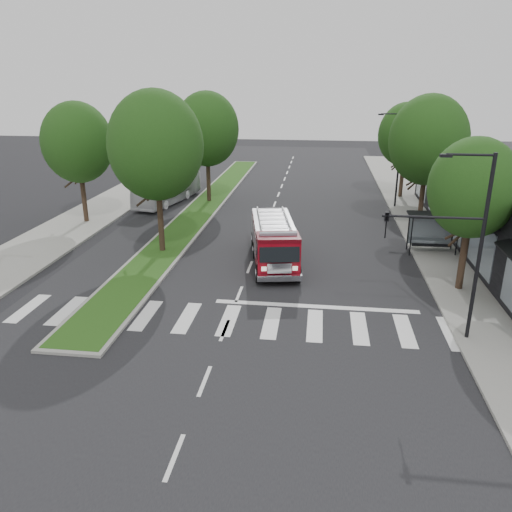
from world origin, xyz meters
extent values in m
plane|color=black|center=(0.00, 0.00, 0.00)|extent=(140.00, 140.00, 0.00)
cube|color=gray|center=(12.50, 10.00, 0.07)|extent=(5.00, 80.00, 0.15)
cube|color=gray|center=(-14.50, 10.00, 0.07)|extent=(5.00, 80.00, 0.15)
cube|color=gray|center=(-6.00, 18.00, 0.07)|extent=(3.00, 50.00, 0.14)
cube|color=#244C15|center=(-6.00, 18.00, 0.14)|extent=(2.60, 49.50, 0.02)
cylinder|color=black|center=(9.80, 7.40, 1.25)|extent=(0.08, 0.08, 2.50)
cylinder|color=black|center=(12.60, 7.40, 1.25)|extent=(0.08, 0.08, 2.50)
cylinder|color=black|center=(9.80, 8.60, 1.25)|extent=(0.08, 0.08, 2.50)
cylinder|color=black|center=(12.60, 8.60, 1.25)|extent=(0.08, 0.08, 2.50)
cube|color=black|center=(11.20, 8.00, 2.55)|extent=(3.20, 1.60, 0.12)
cube|color=#8C99A5|center=(11.20, 8.70, 1.30)|extent=(2.80, 0.04, 1.80)
cube|color=black|center=(11.20, 8.00, 0.55)|extent=(2.40, 0.40, 0.08)
cylinder|color=black|center=(11.50, 2.00, 1.87)|extent=(0.36, 0.36, 3.74)
ellipsoid|color=black|center=(11.50, 2.00, 5.53)|extent=(4.40, 4.40, 5.06)
cylinder|color=black|center=(11.50, 14.00, 2.20)|extent=(0.36, 0.36, 4.40)
ellipsoid|color=black|center=(11.50, 14.00, 6.50)|extent=(5.60, 5.60, 6.44)
cylinder|color=black|center=(11.50, 24.00, 1.98)|extent=(0.36, 0.36, 3.96)
ellipsoid|color=black|center=(11.50, 24.00, 5.85)|extent=(5.00, 5.00, 5.75)
cylinder|color=black|center=(-6.00, 6.00, 2.31)|extent=(0.36, 0.36, 4.62)
ellipsoid|color=black|center=(-6.00, 6.00, 6.83)|extent=(5.80, 5.80, 6.67)
cylinder|color=black|center=(-6.00, 20.00, 2.20)|extent=(0.36, 0.36, 4.40)
ellipsoid|color=black|center=(-6.00, 20.00, 6.50)|extent=(5.60, 5.60, 6.44)
cylinder|color=black|center=(-14.00, 12.00, 2.09)|extent=(0.36, 0.36, 4.18)
ellipsoid|color=black|center=(-14.00, 12.00, 6.17)|extent=(5.20, 5.20, 5.98)
cylinder|color=black|center=(10.50, -3.50, 4.00)|extent=(0.16, 0.16, 8.00)
cylinder|color=black|center=(9.60, -3.50, 7.90)|extent=(1.80, 0.10, 0.10)
cube|color=black|center=(8.70, -3.50, 7.85)|extent=(0.45, 0.20, 0.12)
cylinder|color=black|center=(8.50, -3.50, 5.40)|extent=(4.00, 0.10, 0.10)
imported|color=black|center=(6.70, -3.50, 5.00)|extent=(0.18, 0.22, 1.10)
cylinder|color=black|center=(10.50, 20.00, 4.00)|extent=(0.16, 0.16, 8.00)
cylinder|color=black|center=(9.60, 20.00, 7.90)|extent=(1.80, 0.10, 0.10)
cube|color=black|center=(8.70, 20.00, 7.85)|extent=(0.45, 0.20, 0.12)
cube|color=#52040B|center=(1.33, 5.07, 0.46)|extent=(3.65, 8.09, 0.23)
cube|color=maroon|center=(1.20, 5.80, 1.44)|extent=(3.32, 6.26, 1.86)
cube|color=maroon|center=(1.83, 2.23, 1.44)|extent=(2.58, 2.05, 1.95)
cube|color=#B2B2B7|center=(1.20, 5.80, 2.42)|extent=(3.32, 6.26, 0.11)
cylinder|color=#B2B2B7|center=(0.38, 5.66, 2.60)|extent=(1.06, 5.51, 0.09)
cylinder|color=#B2B2B7|center=(2.02, 5.95, 2.60)|extent=(1.06, 5.51, 0.09)
cube|color=silver|center=(2.02, 1.18, 0.56)|extent=(2.44, 0.74, 0.33)
cube|color=#8C99A5|center=(1.83, 2.23, 2.69)|extent=(2.07, 0.68, 0.17)
cylinder|color=black|center=(0.83, 1.77, 0.51)|extent=(0.50, 1.06, 1.02)
cylinder|color=black|center=(2.93, 2.15, 0.51)|extent=(0.50, 1.06, 1.02)
cylinder|color=black|center=(0.15, 5.62, 0.51)|extent=(0.50, 1.06, 1.02)
cylinder|color=black|center=(2.25, 5.99, 0.51)|extent=(0.50, 1.06, 1.02)
cylinder|color=black|center=(-0.24, 7.81, 0.51)|extent=(0.50, 1.06, 1.02)
cylinder|color=black|center=(1.86, 8.19, 0.51)|extent=(0.50, 1.06, 1.02)
imported|color=silver|center=(-9.63, 19.45, 1.31)|extent=(3.92, 9.64, 2.62)
camera|label=1|loc=(3.95, -23.56, 10.64)|focal=35.00mm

